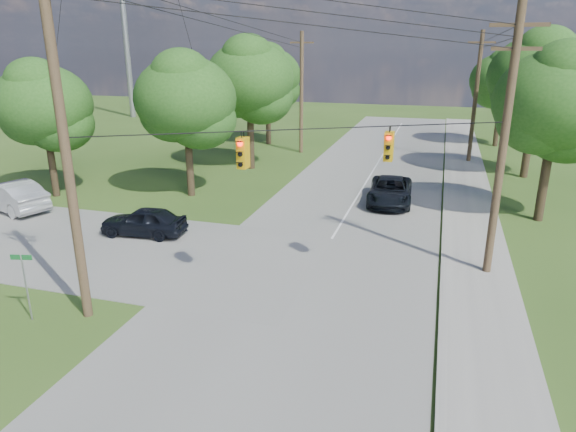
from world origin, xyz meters
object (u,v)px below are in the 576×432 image
(car_cross_silver, at_px, (11,195))
(pole_sw, at_px, (64,137))
(pole_north_e, at_px, (476,97))
(car_cross_dark, at_px, (144,221))
(pole_ne, at_px, (504,141))
(pole_north_w, at_px, (301,92))
(car_main_north, at_px, (390,191))

(car_cross_silver, bearing_deg, pole_sw, 71.86)
(pole_north_e, relative_size, car_cross_dark, 2.40)
(pole_north_e, xyz_separation_m, car_cross_dark, (-15.85, -22.11, -4.39))
(pole_ne, height_order, pole_north_w, pole_ne)
(pole_north_e, bearing_deg, car_cross_silver, -140.53)
(pole_ne, xyz_separation_m, car_cross_silver, (-25.14, 1.30, -4.58))
(car_main_north, bearing_deg, pole_north_w, 121.37)
(pole_north_e, height_order, car_main_north, pole_north_e)
(pole_ne, xyz_separation_m, car_cross_dark, (-15.85, -0.11, -4.73))
(pole_north_e, distance_m, car_cross_dark, 27.55)
(pole_ne, relative_size, pole_north_e, 1.05)
(pole_north_e, relative_size, car_main_north, 1.88)
(car_cross_dark, height_order, car_main_north, car_main_north)
(pole_north_w, xyz_separation_m, car_cross_dark, (-1.95, -22.11, -4.39))
(pole_ne, distance_m, pole_north_w, 26.03)
(pole_north_e, height_order, car_cross_silver, pole_north_e)
(pole_ne, bearing_deg, car_main_north, 118.83)
(pole_north_w, relative_size, car_cross_dark, 2.40)
(car_cross_dark, bearing_deg, pole_north_e, 139.51)
(car_main_north, bearing_deg, pole_north_e, 66.63)
(pole_north_w, height_order, car_cross_dark, pole_north_w)
(car_cross_silver, distance_m, car_main_north, 21.63)
(pole_ne, xyz_separation_m, pole_north_e, (-0.00, 22.00, -0.34))
(pole_sw, height_order, car_cross_silver, pole_sw)
(pole_sw, distance_m, pole_ne, 15.51)
(pole_north_e, height_order, pole_north_w, same)
(pole_ne, relative_size, car_main_north, 1.98)
(pole_ne, bearing_deg, car_cross_dark, -179.62)
(pole_sw, distance_m, pole_north_e, 32.55)
(pole_ne, bearing_deg, car_cross_silver, 177.04)
(car_cross_dark, distance_m, car_cross_silver, 9.40)
(pole_north_e, relative_size, car_cross_silver, 1.93)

